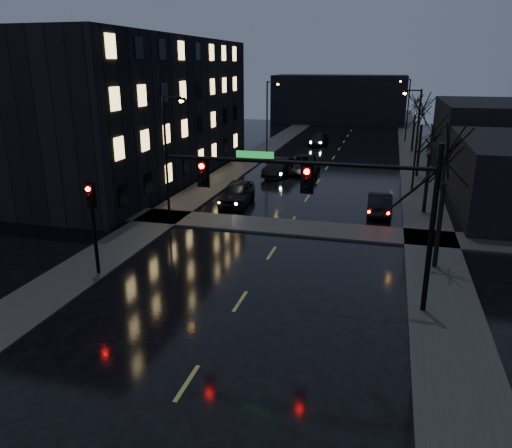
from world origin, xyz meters
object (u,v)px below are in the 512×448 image
Objects in this scene: oncoming_car_a at (237,193)px; oncoming_car_b at (279,167)px; lead_car at (380,203)px; oncoming_car_d at (318,139)px; oncoming_car_c at (305,164)px.

oncoming_car_b is (0.94, 10.17, -0.04)m from oncoming_car_a.
oncoming_car_a is at bearing -88.21° from oncoming_car_b.
lead_car is (9.20, -10.05, -0.06)m from oncoming_car_b.
lead_car is at bearing -40.48° from oncoming_car_b.
oncoming_car_a is 29.29m from oncoming_car_d.
oncoming_car_d is at bearing 89.78° from oncoming_car_c.
oncoming_car_b is 13.62m from lead_car.
oncoming_car_d is 30.28m from lead_car.
lead_car reaches higher than oncoming_car_d.
oncoming_car_c is at bearing -83.42° from oncoming_car_d.
lead_car is (8.32, -29.11, 0.03)m from oncoming_car_d.
oncoming_car_c is 1.18× the size of oncoming_car_d.
oncoming_car_a is 10.14m from lead_car.
lead_car is at bearing -2.91° from oncoming_car_a.
oncoming_car_b reaches higher than oncoming_car_c.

